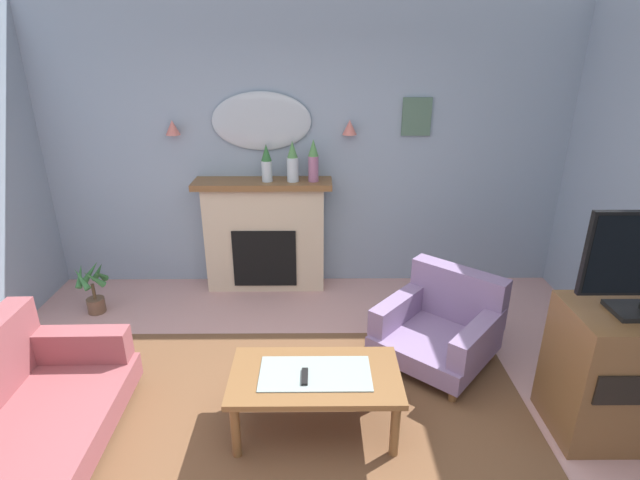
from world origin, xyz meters
TOP-DOWN VIEW (x-y plane):
  - floor at (0.00, 0.00)m, footprint 6.23×6.02m
  - wall_back at (0.00, 2.56)m, footprint 6.23×0.10m
  - patterned_rug at (0.00, 0.20)m, footprint 3.20×2.40m
  - fireplace at (-0.42, 2.34)m, footprint 1.36×0.36m
  - mantel_vase_right at (-0.37, 2.31)m, footprint 0.10×0.10m
  - mantel_vase_left at (-0.12, 2.31)m, footprint 0.11×0.11m
  - mantel_vase_centre at (0.08, 2.31)m, footprint 0.10×0.10m
  - wall_mirror at (-0.42, 2.48)m, footprint 0.96×0.06m
  - wall_sconce_left at (-1.27, 2.43)m, footprint 0.14×0.14m
  - wall_sconce_right at (0.43, 2.43)m, footprint 0.14×0.14m
  - framed_picture at (1.08, 2.49)m, footprint 0.28×0.03m
  - coffee_table at (0.10, 0.26)m, footprint 1.10×0.60m
  - tv_remote at (0.03, 0.22)m, footprint 0.04×0.16m
  - armchair_near_fireplace at (1.11, 1.07)m, footprint 1.14×1.14m
  - tv_cabinet at (2.06, 0.25)m, footprint 0.80×0.57m
  - potted_plant_small_fern at (-2.01, 1.81)m, footprint 0.31×0.31m

SIDE VIEW (x-z plane):
  - floor at x=0.00m, z-range -0.10..0.00m
  - patterned_rug at x=0.00m, z-range 0.00..0.01m
  - potted_plant_small_fern at x=-2.01m, z-range 0.00..0.51m
  - armchair_near_fireplace at x=1.11m, z-range -0.05..0.66m
  - coffee_table at x=0.10m, z-range 0.16..0.61m
  - tv_cabinet at x=2.06m, z-range 0.00..0.90m
  - tv_remote at x=0.03m, z-range 0.44..0.46m
  - fireplace at x=-0.42m, z-range -0.01..1.15m
  - mantel_vase_right at x=-0.37m, z-range 1.16..1.52m
  - mantel_vase_left at x=-0.12m, z-range 1.15..1.54m
  - mantel_vase_centre at x=0.08m, z-range 1.16..1.57m
  - wall_back at x=0.00m, z-range 0.00..2.85m
  - wall_sconce_left at x=-1.27m, z-range 1.59..1.73m
  - wall_sconce_right at x=0.43m, z-range 1.59..1.73m
  - wall_mirror at x=-0.42m, z-range 1.43..1.99m
  - framed_picture at x=1.08m, z-range 1.57..1.93m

